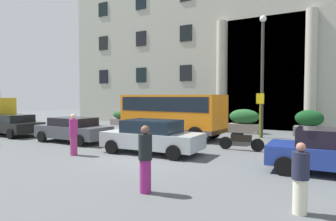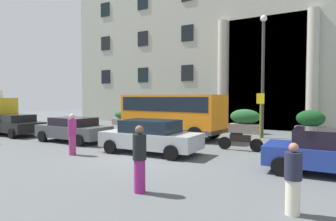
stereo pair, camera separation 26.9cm
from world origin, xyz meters
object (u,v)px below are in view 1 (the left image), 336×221
object	(u,v)px
bus_stop_sign	(260,111)
white_taxi_kerbside	(333,151)
hedge_planter_far_west	(189,119)
orange_minibus	(172,112)
hedge_planter_entrance_left	(244,122)
parked_estate_mid	(14,125)
pedestrian_man_red_shirt	(145,159)
motorcycle_near_kerb	(306,147)
pedestrian_child_trailing	(300,178)
hedge_planter_entrance_right	(309,124)
hedge_planter_east	(121,118)
scooter_by_planter	(240,141)
lamppost_plaza_centre	(262,67)
parked_sedan_second	(73,129)
pedestrian_woman_dark_dress	(74,134)
motorcycle_far_end	(139,134)
parked_hatchback_near	(152,136)

from	to	relation	value
bus_stop_sign	white_taxi_kerbside	distance (m)	7.70
hedge_planter_far_west	orange_minibus	bearing A→B (deg)	-75.41
hedge_planter_far_west	hedge_planter_entrance_left	bearing A→B (deg)	-1.41
parked_estate_mid	pedestrian_man_red_shirt	distance (m)	14.81
orange_minibus	motorcycle_near_kerb	bearing A→B (deg)	-14.16
pedestrian_child_trailing	hedge_planter_entrance_right	bearing A→B (deg)	36.61
hedge_planter_east	white_taxi_kerbside	size ratio (longest dim) A/B	0.44
orange_minibus	hedge_planter_entrance_left	xyz separation A→B (m)	(3.11, 4.61, -0.78)
hedge_planter_entrance_left	scooter_by_planter	size ratio (longest dim) A/B	1.03
lamppost_plaza_centre	pedestrian_man_red_shirt	bearing A→B (deg)	-90.38
white_taxi_kerbside	pedestrian_child_trailing	xyz separation A→B (m)	(-0.47, -4.11, 0.03)
pedestrian_child_trailing	lamppost_plaza_centre	distance (m)	12.81
motorcycle_near_kerb	parked_sedan_second	bearing A→B (deg)	-167.99
scooter_by_planter	bus_stop_sign	bearing A→B (deg)	87.14
white_taxi_kerbside	motorcycle_near_kerb	size ratio (longest dim) A/B	1.95
orange_minibus	hedge_planter_east	distance (m)	9.51
hedge_planter_east	pedestrian_child_trailing	xyz separation A→B (m)	(16.39, -13.86, 0.17)
parked_sedan_second	pedestrian_woman_dark_dress	size ratio (longest dim) A/B	2.42
pedestrian_child_trailing	pedestrian_woman_dark_dress	distance (m)	9.44
hedge_planter_east	hedge_planter_far_west	world-z (taller)	hedge_planter_far_west
motorcycle_far_end	motorcycle_near_kerb	world-z (taller)	same
hedge_planter_entrance_right	motorcycle_near_kerb	distance (m)	7.54
parked_sedan_second	hedge_planter_entrance_right	bearing A→B (deg)	40.77
hedge_planter_east	hedge_planter_entrance_left	size ratio (longest dim) A/B	0.82
motorcycle_near_kerb	lamppost_plaza_centre	size ratio (longest dim) A/B	0.28
pedestrian_child_trailing	orange_minibus	bearing A→B (deg)	74.85
parked_hatchback_near	pedestrian_man_red_shirt	distance (m)	5.44
motorcycle_far_end	lamppost_plaza_centre	world-z (taller)	lamppost_plaza_centre
hedge_planter_far_west	lamppost_plaza_centre	size ratio (longest dim) A/B	0.22
motorcycle_far_end	motorcycle_near_kerb	xyz separation A→B (m)	(8.48, 0.01, 0.01)
orange_minibus	bus_stop_sign	distance (m)	5.18
white_taxi_kerbside	parked_estate_mid	size ratio (longest dim) A/B	0.97
scooter_by_planter	pedestrian_man_red_shirt	xyz separation A→B (m)	(-0.27, -7.35, 0.44)
orange_minibus	white_taxi_kerbside	bearing A→B (deg)	-25.71
hedge_planter_east	parked_sedan_second	bearing A→B (deg)	-65.20
parked_sedan_second	lamppost_plaza_centre	world-z (taller)	lamppost_plaza_centre
white_taxi_kerbside	parked_hatchback_near	distance (m)	7.02
hedge_planter_far_west	scooter_by_planter	distance (m)	9.19
orange_minibus	hedge_planter_east	size ratio (longest dim) A/B	3.67
hedge_planter_far_west	bus_stop_sign	bearing A→B (deg)	-26.01
pedestrian_child_trailing	lamppost_plaza_centre	xyz separation A→B (m)	(-3.59, 11.77, 3.56)
hedge_planter_east	hedge_planter_far_west	distance (m)	6.86
hedge_planter_entrance_right	hedge_planter_far_west	bearing A→B (deg)	-177.47
orange_minibus	parked_estate_mid	xyz separation A→B (m)	(-9.26, -4.36, -0.87)
scooter_by_planter	pedestrian_child_trailing	world-z (taller)	pedestrian_child_trailing
hedge_planter_far_west	pedestrian_woman_dark_dress	world-z (taller)	pedestrian_woman_dark_dress
orange_minibus	hedge_planter_entrance_right	distance (m)	8.82
parked_hatchback_near	lamppost_plaza_centre	world-z (taller)	lamppost_plaza_centre
parked_sedan_second	parked_hatchback_near	distance (m)	5.58
pedestrian_woman_dark_dress	lamppost_plaza_centre	size ratio (longest dim) A/B	0.24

